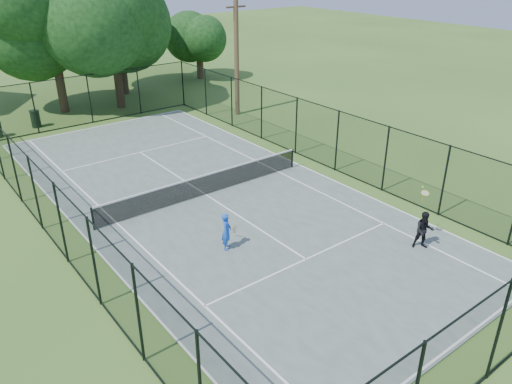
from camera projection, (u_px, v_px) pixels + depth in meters
ground at (206, 196)px, 21.72m from camera, size 120.00×120.00×0.00m
tennis_court at (206, 195)px, 21.71m from camera, size 11.00×24.00×0.06m
tennis_net at (205, 184)px, 21.47m from camera, size 10.08×0.08×0.95m
fence at (204, 164)px, 21.07m from camera, size 13.10×26.10×3.00m
tree_near_left at (51, 27)px, 30.79m from camera, size 6.71×6.71×8.75m
tree_near_mid at (111, 23)px, 31.73m from camera, size 6.82×6.82×8.92m
tree_near_right at (117, 16)px, 34.96m from camera, size 6.29×6.29×8.68m
tree_far_right at (199, 37)px, 40.43m from camera, size 4.08×4.08×5.40m
trash_bin_right at (35, 119)px, 29.99m from camera, size 0.58×0.58×1.03m
utility_pole at (237, 57)px, 31.03m from camera, size 1.40×0.30×7.28m
player_blue at (227, 231)px, 17.48m from camera, size 0.88×0.60×1.39m
player_black at (424, 230)px, 17.52m from camera, size 0.93×1.08×2.06m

